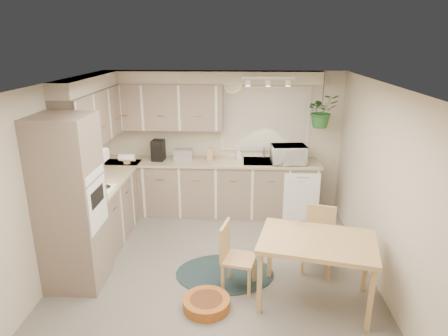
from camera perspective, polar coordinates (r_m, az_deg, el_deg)
The scene contains 35 objects.
floor at distance 5.44m, azimuth -1.17°, elevation -14.13°, with size 4.20×4.20×0.00m, color slate.
ceiling at distance 4.63m, azimuth -1.36°, elevation 11.88°, with size 4.20×4.20×0.00m, color silver.
wall_back at distance 6.91m, azimuth -0.07°, elevation 3.82°, with size 4.00×0.04×2.40m, color beige.
wall_front at distance 3.03m, azimuth -4.05°, elevation -15.98°, with size 4.00×0.04×2.40m, color beige.
wall_left at distance 5.42m, azimuth -22.86°, elevation -1.67°, with size 0.04×4.20×2.40m, color beige.
wall_right at distance 5.18m, azimuth 21.44°, elevation -2.39°, with size 0.04×4.20×2.40m, color beige.
base_cab_left at distance 6.32m, azimuth -16.28°, elevation -5.50°, with size 0.60×1.85×0.90m, color gray.
base_cab_back at distance 6.87m, azimuth -1.86°, elevation -2.86°, with size 3.60×0.60×0.90m, color gray.
counter_left at distance 6.16m, azimuth -16.57°, elevation -1.48°, with size 0.64×1.89×0.04m, color tan.
counter_back at distance 6.70m, azimuth -1.91°, elevation 0.87°, with size 3.64×0.64×0.04m, color tan.
oven_stack at distance 5.02m, azimuth -21.06°, elevation -4.81°, with size 0.65×0.65×2.10m, color gray.
wall_oven_face at distance 4.90m, azimuth -17.62°, elevation -4.98°, with size 0.02×0.56×0.58m, color white.
upper_cab_left at distance 6.09m, azimuth -18.16°, elevation 7.00°, with size 0.35×2.00×0.75m, color gray.
upper_cab_back at distance 6.74m, azimuth -8.77°, elevation 8.67°, with size 2.00×0.35×0.75m, color gray.
soffit_left at distance 6.03m, azimuth -18.83°, elevation 11.42°, with size 0.30×2.00×0.20m, color beige.
soffit_back at distance 6.59m, azimuth -1.92°, elevation 12.82°, with size 3.60×0.30×0.20m, color beige.
cooktop at distance 5.64m, azimuth -18.34°, elevation -3.18°, with size 0.52×0.58×0.02m, color white.
range_hood at distance 5.50m, azimuth -19.00°, elevation 1.25°, with size 0.40×0.60×0.14m, color white.
window_blinds at distance 6.80m, azimuth 5.86°, elevation 6.94°, with size 1.40×0.02×1.00m, color beige.
window_frame at distance 6.81m, azimuth 5.85°, elevation 6.95°, with size 1.50×0.02×1.10m, color beige.
sink at distance 6.71m, azimuth 5.79°, elevation 0.62°, with size 0.70×0.48×0.10m, color #A4A6AC.
dishwasher_front at distance 6.64m, azimuth 10.98°, elevation -4.18°, with size 0.58×0.01×0.83m, color white.
track_light_bar at distance 6.18m, azimuth 6.33°, elevation 12.66°, with size 0.80×0.04×0.04m, color white.
wall_clock at distance 6.71m, azimuth 1.22°, elevation 11.88°, with size 0.30×0.30×0.03m, color #E9BA52.
dining_table at distance 4.76m, azimuth 12.88°, elevation -14.15°, with size 1.26×0.84×0.79m, color tan.
chair_left at distance 4.87m, azimuth 2.18°, elevation -12.62°, with size 0.39×0.39×0.83m, color tan.
chair_back at distance 5.34m, azimuth 13.34°, elevation -10.11°, with size 0.39×0.39×0.84m, color tan.
braided_rug at distance 5.33m, azimuth 0.11°, elevation -14.82°, with size 1.27×0.95×0.01m, color black.
pet_bed at distance 4.73m, azimuth -2.52°, elevation -18.77°, with size 0.53×0.53×0.12m, color #B16723.
microwave at distance 6.58m, azimuth 9.21°, elevation 2.19°, with size 0.55×0.31×0.37m, color white.
soap_bottle at distance 6.82m, azimuth 2.11°, elevation 1.69°, with size 0.08×0.17×0.08m, color white.
hanging_plant at distance 6.52m, azimuth 13.77°, elevation 7.43°, with size 0.48×0.53×0.41m, color #255D26.
coffee_maker at distance 6.79m, azimuth -9.38°, elevation 2.53°, with size 0.19×0.24×0.34m, color black.
toaster at distance 6.75m, azimuth -5.82°, elevation 1.92°, with size 0.31×0.18×0.19m, color #A4A6AC.
knife_block at distance 6.73m, azimuth -2.03°, elevation 2.04°, with size 0.10×0.10×0.21m, color tan.
Camera 1 is at (0.32, -4.60, 2.89)m, focal length 32.00 mm.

